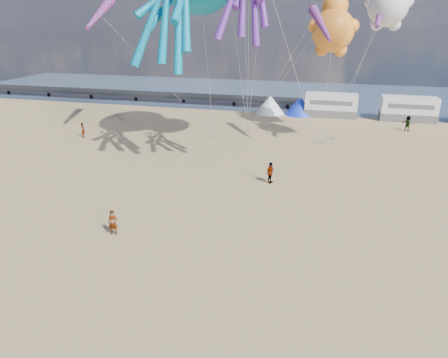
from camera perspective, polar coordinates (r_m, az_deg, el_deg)
ground at (r=19.32m, az=-5.32°, el=-16.92°), size 120.00×120.00×0.00m
water at (r=70.32m, az=10.00°, el=11.78°), size 120.00×120.00×0.00m
pier at (r=67.89m, az=-15.62°, el=11.79°), size 60.00×3.00×0.50m
motorhome_0 at (r=55.10m, az=15.00°, el=10.16°), size 6.60×2.50×3.00m
motorhome_1 at (r=56.02m, az=24.85°, el=9.08°), size 6.60×2.50×3.00m
tent_white at (r=55.65m, az=6.60°, el=10.55°), size 4.00×4.00×2.40m
tent_blue at (r=55.26m, az=10.78°, el=10.23°), size 4.00×4.00×2.40m
standing_person at (r=24.81m, az=-15.58°, el=-6.05°), size 0.64×0.49×1.57m
beachgoer_3 at (r=31.49m, az=6.62°, el=0.90°), size 1.06×1.27×1.70m
beachgoer_4 at (r=50.83m, az=24.78°, el=7.21°), size 1.05×1.00×1.75m
beachgoer_5 at (r=46.26m, az=-19.49°, el=6.59°), size 1.48×1.27×1.61m
sandbag_a at (r=43.89m, az=-1.49°, el=6.13°), size 0.50×0.35×0.22m
sandbag_b at (r=42.76m, az=13.14°, el=5.12°), size 0.50×0.35×0.22m
sandbag_c at (r=42.97m, az=13.89°, el=5.13°), size 0.50×0.35×0.22m
sandbag_d at (r=44.54m, az=15.29°, el=5.58°), size 0.50×0.35×0.22m
sandbag_e at (r=45.93m, az=3.38°, el=6.81°), size 0.50×0.35×0.22m
kite_panda at (r=39.61m, az=22.40°, el=21.88°), size 4.95×4.77×5.80m
kite_teddy_orange at (r=45.48m, az=15.28°, el=19.77°), size 5.36×5.05×7.50m
windsock_left at (r=46.05m, az=-17.35°, el=21.61°), size 2.35×7.65×7.57m
windsock_mid at (r=39.20m, az=21.46°, el=21.32°), size 1.77×5.46×5.37m
windsock_right at (r=38.64m, az=13.71°, el=20.68°), size 2.88×5.27×5.34m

